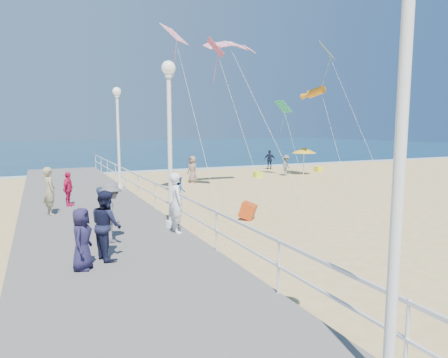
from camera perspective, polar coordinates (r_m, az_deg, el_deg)
name	(u,v)px	position (r m, az deg, el deg)	size (l,w,h in m)	color
ground	(304,222)	(15.81, 11.41, -6.11)	(160.00, 160.00, 0.00)	#DABA72
ocean	(93,148)	(77.98, -18.23, 4.29)	(160.00, 90.00, 0.05)	#0C2E49
surf_line	(159,171)	(34.30, -9.30, 1.19)	(160.00, 1.20, 0.04)	white
boardwalk	(104,240)	(12.93, -16.76, -8.40)	(5.00, 44.00, 0.40)	slate
railing	(180,201)	(13.24, -6.37, -3.10)	(0.05, 42.00, 0.55)	white
lamp_post_near	(402,125)	(5.09, 24.04, 7.01)	(0.44, 0.44, 5.32)	white
lamp_post_mid	(169,127)	(12.93, -7.80, 7.38)	(0.44, 0.44, 5.32)	white
lamp_post_far	(118,127)	(21.69, -14.91, 7.15)	(0.44, 0.44, 5.32)	white
woman_holding_toddler	(176,203)	(12.42, -6.81, -3.40)	(0.68, 0.45, 1.87)	white
toddler_held	(179,190)	(12.55, -6.40, -1.61)	(0.43, 0.34, 0.89)	#2E62AD
spectator_0	(102,211)	(12.69, -17.00, -4.35)	(0.54, 0.35, 1.47)	#1B253C
spectator_2	(111,212)	(11.78, -15.80, -4.62)	(1.10, 0.63, 1.71)	#56565B
spectator_3	(68,189)	(17.78, -21.37, -1.33)	(0.84, 0.35, 1.43)	#DD1B54
spectator_4	(82,239)	(9.75, -19.65, -8.06)	(0.70, 0.46, 1.44)	#1E1A3A
spectator_6	(50,191)	(16.19, -23.65, -1.59)	(0.66, 0.43, 1.80)	#9B906B
spectator_7	(106,225)	(10.31, -16.46, -6.29)	(0.84, 0.65, 1.72)	#171933
beach_walker_a	(286,165)	(30.84, 8.87, 1.95)	(1.03, 0.59, 1.59)	slate
beach_walker_b	(270,160)	(35.46, 6.54, 2.77)	(1.00, 0.41, 1.70)	#171D33
beach_walker_c	(193,169)	(26.65, -4.52, 1.39)	(0.87, 0.57, 1.78)	#89705F
box_kite	(248,212)	(15.93, 3.42, -4.77)	(0.55, 0.55, 0.60)	red
beach_umbrella	(304,150)	(31.60, 11.36, 4.05)	(1.90, 1.90, 2.14)	white
beach_chair_left	(258,175)	(29.66, 4.84, 0.64)	(0.55, 0.55, 0.40)	#E8F81A
beach_chair_right	(318,169)	(34.29, 13.32, 1.37)	(0.55, 0.55, 0.40)	yellow
kite_parafoil	(231,44)	(24.13, 0.98, 18.77)	(3.16, 0.90, 0.30)	red
kite_windsock	(316,92)	(30.32, 13.02, 12.03)	(0.56, 0.56, 2.24)	orange
kite_diamond_pink	(216,47)	(22.31, -1.22, 18.27)	(1.19, 1.19, 0.02)	#D74F6C
kite_diamond_multi	(327,51)	(28.67, 14.54, 17.32)	(1.43, 1.43, 0.02)	#17A7C5
kite_diamond_green	(283,107)	(30.10, 8.44, 10.20)	(1.21, 1.21, 0.02)	#23A575
kite_diamond_redwhite	(174,34)	(21.11, -7.11, 19.82)	(1.29, 1.29, 0.02)	red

